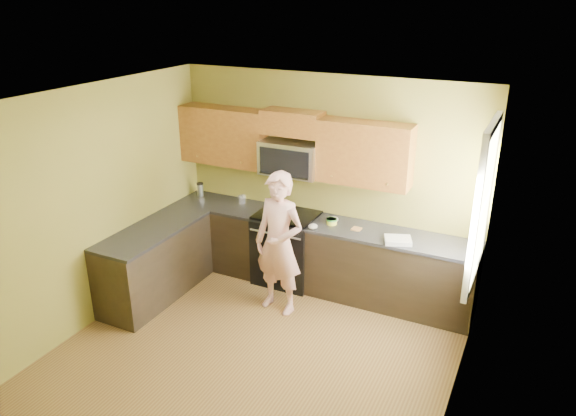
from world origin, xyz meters
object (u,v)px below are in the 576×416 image
Objects in this scene: frying_pan at (274,220)px; travel_mug at (201,196)px; microwave at (291,174)px; woman at (279,244)px; butter_tub at (332,224)px; stove at (287,247)px.

travel_mug reaches higher than frying_pan.
travel_mug is at bearing 179.98° from microwave.
woman is 0.52m from frying_pan.
woman is 3.53× the size of frying_pan.
butter_tub is 2.03m from travel_mug.
woman reaches higher than stove.
microwave reaches higher than frying_pan.
butter_tub reaches higher than stove.
travel_mug is at bearing 157.97° from frying_pan.
microwave is 5.86× the size of butter_tub.
microwave is 3.87× the size of travel_mug.
microwave is 0.44× the size of woman.
microwave is (0.00, 0.12, 0.97)m from stove.
woman reaches higher than frying_pan.
travel_mug reaches higher than butter_tub.
travel_mug reaches higher than stove.
stove is 1.49m from travel_mug.
woman is at bearing -119.53° from butter_tub.
microwave is at bearing 169.14° from butter_tub.
stove is at bearing -5.08° from travel_mug.
frying_pan reaches higher than stove.
frying_pan is (-0.05, -0.37, -0.50)m from microwave.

